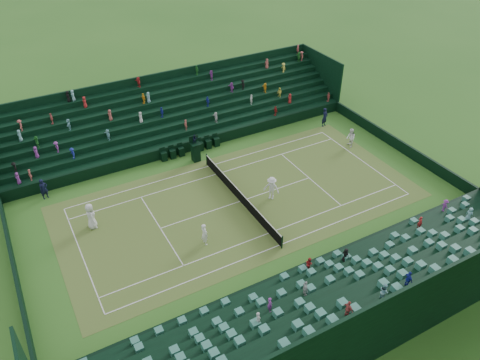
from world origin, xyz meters
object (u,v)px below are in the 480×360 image
at_px(player_near_west, 91,216).
at_px(player_near_east, 204,234).
at_px(tennis_net, 240,196).
at_px(player_far_east, 271,188).
at_px(player_far_west, 351,138).
at_px(umpire_chair, 195,150).

height_order(player_near_west, player_near_east, player_near_west).
relative_size(tennis_net, player_far_east, 6.08).
bearing_deg(player_far_west, player_near_west, -73.50).
bearing_deg(umpire_chair, tennis_net, 4.34).
bearing_deg(player_near_west, player_far_west, -88.12).
relative_size(tennis_net, player_near_west, 5.78).
bearing_deg(player_near_west, umpire_chair, -63.84).
relative_size(player_near_west, player_near_east, 1.19).
relative_size(player_near_east, player_far_east, 0.88).
bearing_deg(player_far_east, tennis_net, -148.85).
xyz_separation_m(tennis_net, player_far_west, (-2.29, 12.49, 0.35)).
bearing_deg(player_far_west, tennis_net, -62.76).
bearing_deg(player_far_east, umpire_chair, 160.36).
bearing_deg(player_far_west, player_far_east, -56.37).
relative_size(umpire_chair, player_far_east, 1.31).
bearing_deg(tennis_net, umpire_chair, -175.66).
distance_m(player_near_east, player_far_east, 6.91).
relative_size(player_near_west, player_far_west, 1.15).
xyz_separation_m(player_near_west, player_far_east, (3.22, 12.76, -0.05)).
relative_size(umpire_chair, player_far_west, 1.44).
bearing_deg(player_far_west, player_near_east, -56.01).
bearing_deg(tennis_net, player_near_west, -103.02).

